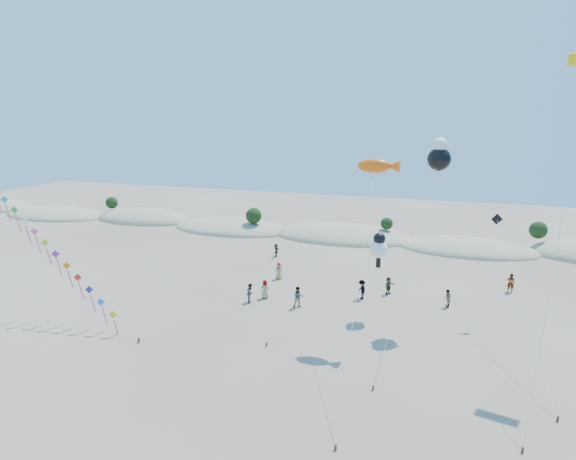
{
  "coord_description": "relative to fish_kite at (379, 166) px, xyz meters",
  "views": [
    {
      "loc": [
        13.77,
        -16.74,
        15.76
      ],
      "look_at": [
        3.18,
        14.0,
        8.13
      ],
      "focal_mm": 30.0,
      "sensor_mm": 36.0,
      "label": 1
    }
  ],
  "objects": [
    {
      "name": "ground",
      "position": [
        -8.76,
        -17.34,
        -12.41
      ],
      "size": [
        160.0,
        160.0,
        0.0
      ],
      "primitive_type": "plane",
      "color": "#786653",
      "rests_on": "ground"
    },
    {
      "name": "dune_ridge",
      "position": [
        -7.71,
        27.8,
        -12.29
      ],
      "size": [
        145.3,
        11.49,
        5.57
      ],
      "color": "gray",
      "rests_on": "ground"
    },
    {
      "name": "fish_kite",
      "position": [
        0.0,
        0.0,
        0.0
      ],
      "size": [
        2.95,
        14.75,
        12.96
      ],
      "color": "#3F2D1E",
      "rests_on": "ground"
    },
    {
      "name": "dark_kite",
      "position": [
        9.33,
        1.22,
        -6.87
      ],
      "size": [
        3.26,
        13.79,
        8.54
      ],
      "color": "#3F2D1E",
      "rests_on": "ground"
    },
    {
      "name": "cartoon_kite_low",
      "position": [
        -0.15,
        2.99,
        -6.65
      ],
      "size": [
        7.21,
        8.86,
        6.93
      ],
      "color": "#3F2D1E",
      "rests_on": "ground"
    },
    {
      "name": "beachgoers",
      "position": [
        -2.71,
        7.43,
        -11.57
      ],
      "size": [
        30.94,
        15.12,
        1.85
      ],
      "color": "slate",
      "rests_on": "ground"
    },
    {
      "name": "cartoon_kite_high",
      "position": [
        3.9,
        4.12,
        0.48
      ],
      "size": [
        3.5,
        13.32,
        14.31
      ],
      "color": "#3F2D1E",
      "rests_on": "ground"
    }
  ]
}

